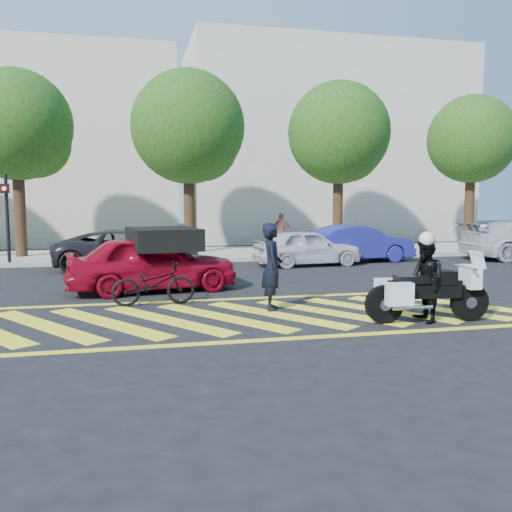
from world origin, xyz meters
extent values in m
plane|color=black|center=(0.00, 0.00, 0.00)|extent=(90.00, 90.00, 0.00)
cube|color=#9E998E|center=(0.00, 12.00, 0.07)|extent=(60.00, 5.00, 0.15)
cube|color=yellow|center=(-3.90, 0.00, 0.00)|extent=(2.43, 3.21, 0.01)
cube|color=yellow|center=(-2.80, 0.00, 0.00)|extent=(2.43, 3.21, 0.01)
cube|color=yellow|center=(-1.70, 0.00, 0.00)|extent=(2.43, 3.21, 0.01)
cube|color=yellow|center=(-0.60, 0.00, 0.00)|extent=(2.43, 3.21, 0.01)
cube|color=yellow|center=(0.50, 0.00, 0.00)|extent=(2.43, 3.21, 0.01)
cube|color=yellow|center=(1.60, 0.00, 0.00)|extent=(2.43, 3.21, 0.01)
cube|color=yellow|center=(2.70, 0.00, 0.00)|extent=(2.43, 3.21, 0.01)
cube|color=yellow|center=(3.80, 0.00, 0.00)|extent=(2.43, 3.21, 0.01)
cube|color=yellow|center=(4.90, 0.00, 0.00)|extent=(2.43, 3.21, 0.01)
cube|color=yellow|center=(0.00, -1.90, 0.00)|extent=(12.00, 0.20, 0.01)
cube|color=yellow|center=(0.00, 1.90, 0.00)|extent=(12.00, 0.20, 0.01)
cube|color=beige|center=(-8.00, 21.00, 5.00)|extent=(16.00, 8.00, 10.00)
cube|color=beige|center=(9.00, 21.00, 5.50)|extent=(16.00, 8.00, 11.00)
cylinder|color=black|center=(-6.50, 12.00, 2.00)|extent=(0.44, 0.44, 4.00)
sphere|color=#1A4311|center=(-6.50, 12.00, 5.16)|extent=(4.20, 4.20, 4.20)
sphere|color=#1A4311|center=(-5.90, 12.30, 4.53)|extent=(2.73, 2.73, 2.73)
cylinder|color=black|center=(0.00, 12.00, 2.00)|extent=(0.44, 0.44, 4.00)
sphere|color=#1A4311|center=(0.00, 12.00, 5.26)|extent=(4.60, 4.60, 4.60)
sphere|color=#1A4311|center=(0.60, 12.30, 4.58)|extent=(2.99, 2.99, 2.99)
cylinder|color=black|center=(6.50, 12.00, 2.00)|extent=(0.44, 0.44, 4.00)
sphere|color=#1A4311|center=(6.50, 12.00, 5.21)|extent=(4.40, 4.40, 4.40)
sphere|color=#1A4311|center=(7.10, 12.30, 4.55)|extent=(2.86, 2.86, 2.86)
cylinder|color=black|center=(13.00, 12.00, 2.00)|extent=(0.44, 0.44, 4.00)
sphere|color=#1A4311|center=(13.00, 12.00, 5.10)|extent=(4.00, 4.00, 4.00)
sphere|color=#1A4311|center=(13.60, 12.30, 4.50)|extent=(2.60, 2.60, 2.60)
cylinder|color=black|center=(-6.50, 9.80, 1.60)|extent=(0.12, 0.12, 3.20)
cube|color=black|center=(-6.50, 9.60, 2.70)|extent=(0.28, 0.18, 0.32)
sphere|color=#FF260C|center=(-6.50, 9.50, 2.70)|extent=(0.14, 0.14, 0.14)
imported|color=black|center=(0.53, 0.50, 0.91)|extent=(0.57, 0.74, 1.83)
imported|color=black|center=(-1.88, 1.59, 0.48)|extent=(1.85, 0.78, 0.95)
cylinder|color=black|center=(2.26, -1.20, 0.36)|extent=(0.73, 0.21, 0.72)
cylinder|color=silver|center=(2.26, -1.20, 0.36)|extent=(0.23, 0.19, 0.22)
cylinder|color=black|center=(3.95, -1.35, 0.36)|extent=(0.73, 0.21, 0.72)
cylinder|color=silver|center=(3.95, -1.35, 0.36)|extent=(0.23, 0.19, 0.22)
cube|color=black|center=(3.05, -1.27, 0.63)|extent=(1.38, 0.40, 0.33)
cube|color=black|center=(3.37, -1.30, 0.85)|extent=(0.52, 0.37, 0.24)
cube|color=black|center=(2.78, -1.24, 0.83)|extent=(0.63, 0.42, 0.13)
cube|color=silver|center=(3.95, -1.35, 0.85)|extent=(0.28, 0.48, 0.44)
cube|color=silver|center=(2.45, -0.93, 0.60)|extent=(0.51, 0.24, 0.41)
cube|color=silver|center=(2.40, -1.50, 0.60)|extent=(0.51, 0.24, 0.41)
imported|color=black|center=(3.05, -1.27, 0.79)|extent=(0.67, 0.82, 1.59)
imported|color=maroon|center=(-1.83, 3.50, 0.72)|extent=(4.46, 2.32, 1.45)
imported|color=black|center=(-2.49, 8.17, 0.66)|extent=(4.79, 2.24, 1.32)
imported|color=silver|center=(3.73, 7.80, 0.65)|extent=(3.92, 1.85, 1.30)
imported|color=navy|center=(5.94, 8.53, 0.69)|extent=(4.31, 1.79, 1.39)
imported|color=#965344|center=(4.24, 13.07, 0.95)|extent=(1.00, 0.61, 1.59)
camera|label=1|loc=(-2.32, -10.38, 2.29)|focal=38.00mm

